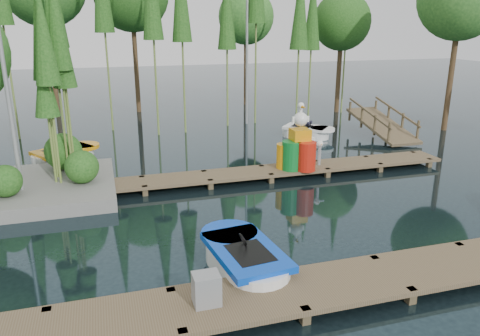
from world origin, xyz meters
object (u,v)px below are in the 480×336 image
object	(u,v)px
utility_cabinet	(206,289)
drum_cluster	(301,149)
boat_yellow_far	(65,156)
boat_blue	(245,261)
yellow_barrel	(285,156)

from	to	relation	value
utility_cabinet	drum_cluster	xyz separation A→B (m)	(4.78, 6.84, 0.37)
boat_yellow_far	utility_cabinet	xyz separation A→B (m)	(2.94, -10.82, 0.31)
boat_blue	boat_yellow_far	distance (m)	10.33
boat_blue	yellow_barrel	xyz separation A→B (m)	(3.17, 5.68, 0.45)
boat_yellow_far	utility_cabinet	distance (m)	11.22
yellow_barrel	drum_cluster	size ratio (longest dim) A/B	0.38
boat_blue	boat_yellow_far	bearing A→B (deg)	106.70
boat_yellow_far	utility_cabinet	size ratio (longest dim) A/B	4.93
boat_yellow_far	drum_cluster	xyz separation A→B (m)	(7.73, -3.98, 0.68)
yellow_barrel	drum_cluster	xyz separation A→B (m)	(0.51, -0.16, 0.23)
boat_blue	drum_cluster	distance (m)	6.67
boat_blue	yellow_barrel	world-z (taller)	yellow_barrel
boat_blue	utility_cabinet	world-z (taller)	utility_cabinet
boat_yellow_far	utility_cabinet	bearing A→B (deg)	-87.54
utility_cabinet	yellow_barrel	world-z (taller)	yellow_barrel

